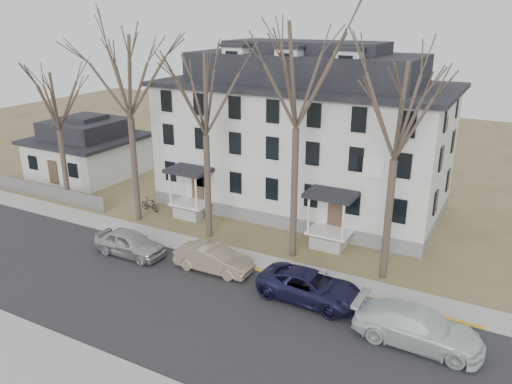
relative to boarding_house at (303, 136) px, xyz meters
The scene contains 18 objects.
ground 18.85m from the boarding_house, 83.64° to the right, with size 120.00×120.00×0.00m, color brown.
main_road 16.96m from the boarding_house, 82.85° to the right, with size 120.00×10.00×0.04m, color #27272A.
far_sidewalk 11.49m from the boarding_house, 78.64° to the right, with size 120.00×2.00×0.08m, color #A09F97.
yellow_curb 13.99m from the boarding_house, 57.18° to the right, with size 14.00×0.25×0.06m, color gold.
boarding_house is the anchor object (origin of this frame).
small_house 20.34m from the boarding_house, behind, with size 8.70×8.70×5.00m.
fence 21.48m from the boarding_house, 156.01° to the right, with size 14.00×0.06×1.20m, color gray.
tree_far_left 13.12m from the boarding_house, 137.82° to the right, with size 8.40×8.40×13.72m.
tree_mid_left 9.66m from the boarding_house, 110.20° to the right, with size 7.80×7.80×12.74m.
tree_center 10.39m from the boarding_house, 69.80° to the right, with size 9.00×9.00×14.70m.
tree_mid_right 12.51m from the boarding_house, 43.81° to the right, with size 7.80×7.80×12.74m.
tree_bungalow 18.17m from the boarding_house, 152.99° to the right, with size 6.60×6.60×10.78m.
car_silver 14.70m from the boarding_house, 113.86° to the right, with size 1.83×4.56×1.55m, color #B0B0B1.
car_tan 12.90m from the boarding_house, 90.71° to the right, with size 1.57×4.51×1.49m, color gray.
car_navy 14.42m from the boarding_house, 64.58° to the right, with size 2.49×5.41×1.50m, color #1A1A3B.
car_white 18.15m from the boarding_house, 49.71° to the right, with size 2.28×5.62×1.63m, color silver.
bicycle_left 9.58m from the boarding_house, 133.78° to the right, with size 0.60×1.73×0.91m, color black.
bicycle_right 12.35m from the boarding_house, 144.30° to the right, with size 0.48×1.71×1.03m, color black.
Camera 1 is at (11.91, -15.16, 13.76)m, focal length 35.00 mm.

